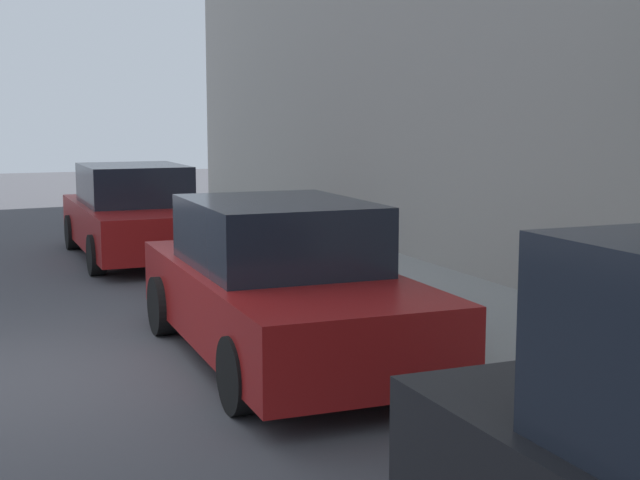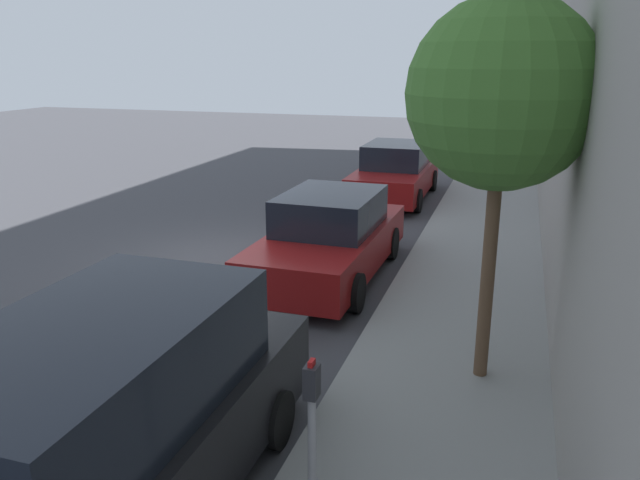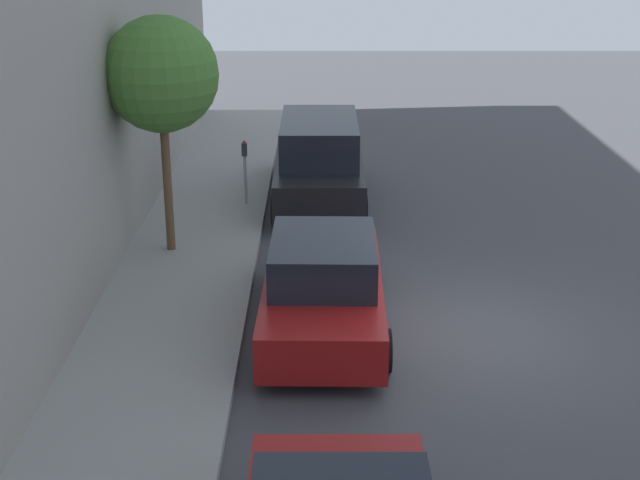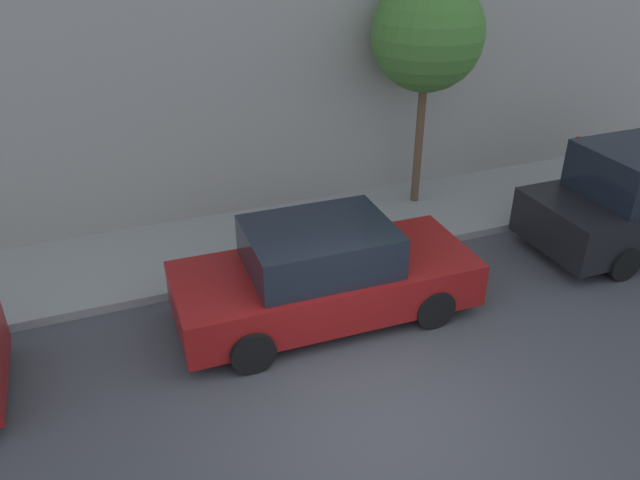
# 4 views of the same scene
# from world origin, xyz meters

# --- Properties ---
(ground_plane) EXTENTS (60.00, 60.00, 0.00)m
(ground_plane) POSITION_xyz_m (0.00, 0.00, 0.00)
(ground_plane) COLOR #424247
(sidewalk) EXTENTS (2.47, 32.00, 0.15)m
(sidewalk) POSITION_xyz_m (4.73, 0.00, 0.07)
(sidewalk) COLOR gray
(sidewalk) RESTS_ON ground_plane
(parked_sedan_second) EXTENTS (1.92, 4.53, 1.54)m
(parked_sedan_second) POSITION_xyz_m (2.27, -0.17, 0.73)
(parked_sedan_second) COLOR maroon
(parked_sedan_second) RESTS_ON ground_plane
(parked_sedan_third) EXTENTS (1.92, 4.51, 1.54)m
(parked_sedan_third) POSITION_xyz_m (2.14, 6.54, 0.73)
(parked_sedan_third) COLOR maroon
(parked_sedan_third) RESTS_ON ground_plane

